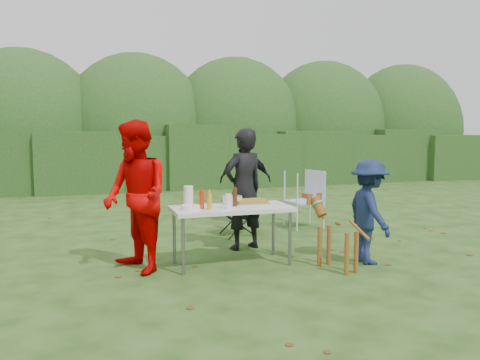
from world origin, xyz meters
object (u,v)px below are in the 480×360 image
object	(u,v)px
child	(369,211)
paper_towel_roll	(188,196)
person_cook	(244,189)
camping_chair	(237,208)
mustard_bottle	(209,201)
beer_bottle	(235,197)
person_black_puffy	(245,180)
person_red_jacket	(136,197)
ketchup_bottle	(202,200)
folding_table	(232,211)
lawn_chair	(304,199)
dog	(338,234)

from	to	relation	value
child	paper_towel_roll	distance (m)	2.31
child	paper_towel_roll	size ratio (longest dim) A/B	5.13
person_cook	camping_chair	distance (m)	1.04
mustard_bottle	beer_bottle	world-z (taller)	beer_bottle
person_black_puffy	child	size ratio (longest dim) A/B	1.18
person_red_jacket	ketchup_bottle	world-z (taller)	person_red_jacket
person_red_jacket	child	bearing A→B (deg)	60.19
folding_table	child	bearing A→B (deg)	-15.66
person_black_puffy	lawn_chair	xyz separation A→B (m)	(0.83, -0.71, -0.29)
person_cook	person_red_jacket	distance (m)	1.74
dog	ketchup_bottle	distance (m)	1.71
lawn_chair	mustard_bottle	world-z (taller)	lawn_chair
lawn_chair	ketchup_bottle	xyz separation A→B (m)	(-2.29, -1.95, 0.35)
folding_table	lawn_chair	size ratio (longest dim) A/B	1.51
beer_bottle	child	bearing A→B (deg)	-17.01
child	mustard_bottle	xyz separation A→B (m)	(-2.01, 0.35, 0.17)
ketchup_bottle	lawn_chair	bearing A→B (deg)	40.45
folding_table	beer_bottle	size ratio (longest dim) A/B	6.25
person_red_jacket	paper_towel_roll	size ratio (longest dim) A/B	7.03
person_black_puffy	child	xyz separation A→B (m)	(0.63, -3.08, -0.12)
camping_chair	child	bearing A→B (deg)	95.02
dog	beer_bottle	world-z (taller)	beer_bottle
folding_table	person_black_puffy	size ratio (longest dim) A/B	0.96
mustard_bottle	folding_table	bearing A→B (deg)	20.92
folding_table	ketchup_bottle	bearing A→B (deg)	-172.08
camping_chair	lawn_chair	xyz separation A→B (m)	(1.29, 0.23, 0.06)
child	ketchup_bottle	bearing A→B (deg)	83.36
person_red_jacket	person_cook	bearing A→B (deg)	94.19
person_cook	beer_bottle	world-z (taller)	person_cook
paper_towel_roll	ketchup_bottle	bearing A→B (deg)	-63.80
lawn_chair	beer_bottle	bearing A→B (deg)	31.30
folding_table	mustard_bottle	size ratio (longest dim) A/B	7.50
lawn_chair	folding_table	bearing A→B (deg)	30.89
person_cook	ketchup_bottle	world-z (taller)	person_cook
mustard_bottle	ketchup_bottle	distance (m)	0.10
ketchup_bottle	mustard_bottle	bearing A→B (deg)	-40.19
mustard_bottle	ketchup_bottle	bearing A→B (deg)	139.81
child	dog	world-z (taller)	child
camping_chair	ketchup_bottle	bearing A→B (deg)	37.96
person_red_jacket	mustard_bottle	size ratio (longest dim) A/B	9.14
camping_chair	mustard_bottle	size ratio (longest dim) A/B	4.40
folding_table	person_red_jacket	bearing A→B (deg)	178.26
folding_table	paper_towel_roll	world-z (taller)	paper_towel_roll
person_black_puffy	lawn_chair	world-z (taller)	person_black_puffy
dog	mustard_bottle	world-z (taller)	mustard_bottle
person_cook	camping_chair	xyz separation A→B (m)	(0.19, 0.93, -0.42)
lawn_chair	ketchup_bottle	size ratio (longest dim) A/B	4.51
ketchup_bottle	beer_bottle	distance (m)	0.46
person_cook	person_red_jacket	xyz separation A→B (m)	(-1.59, -0.70, 0.05)
child	dog	size ratio (longest dim) A/B	1.46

